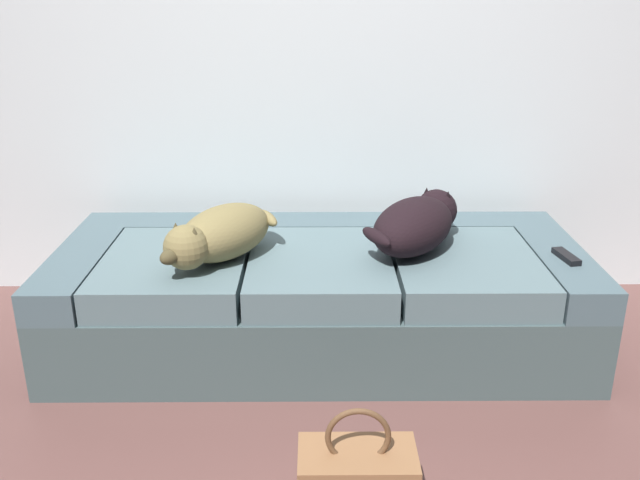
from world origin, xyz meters
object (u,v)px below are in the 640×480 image
(couch, at_px, (320,295))
(tv_remote, at_px, (566,256))
(dog_dark, at_px, (417,223))
(dog_tan, at_px, (219,234))

(couch, distance_m, tv_remote, 0.98)
(couch, distance_m, dog_dark, 0.50)
(dog_dark, relative_size, tv_remote, 3.80)
(couch, height_order, dog_dark, dog_dark)
(dog_tan, height_order, tv_remote, dog_tan)
(dog_dark, bearing_deg, tv_remote, -11.91)
(couch, relative_size, dog_tan, 3.87)
(couch, height_order, dog_tan, dog_tan)
(dog_tan, distance_m, dog_dark, 0.77)
(tv_remote, bearing_deg, dog_tan, 169.78)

